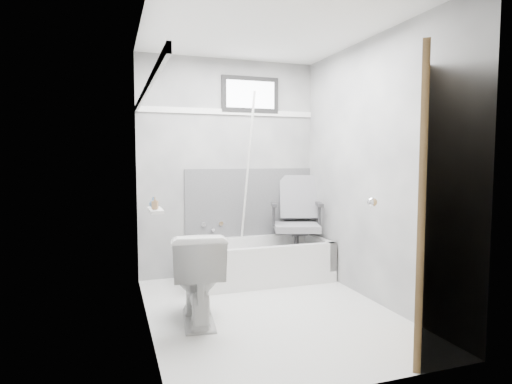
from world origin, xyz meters
name	(u,v)px	position (x,y,z in m)	size (l,w,h in m)	color
floor	(269,311)	(0.00, 0.00, 0.00)	(2.60, 2.60, 0.00)	white
ceiling	(270,24)	(0.00, 0.00, 2.40)	(2.60, 2.60, 0.00)	silver
wall_back	(229,168)	(0.00, 1.30, 1.20)	(2.00, 0.02, 2.40)	#5E5E62
wall_front	(353,178)	(0.00, -1.30, 1.20)	(2.00, 0.02, 2.40)	#5E5E62
wall_left	(146,173)	(-1.00, 0.00, 1.20)	(0.02, 2.60, 2.40)	#5E5E62
wall_right	(372,170)	(1.00, 0.00, 1.20)	(0.02, 2.60, 2.40)	#5E5E62
bathtub	(259,261)	(0.23, 0.93, 0.21)	(1.50, 0.70, 0.42)	silver
office_chair	(296,220)	(0.69, 0.98, 0.62)	(0.58, 0.58, 1.00)	slate
toilet	(197,276)	(-0.62, -0.01, 0.36)	(0.41, 0.74, 0.72)	white
door	(487,207)	(0.98, -1.28, 1.00)	(0.78, 0.78, 2.00)	brown
window	(250,95)	(0.25, 1.29, 2.02)	(0.66, 0.04, 0.40)	black
backerboard	(250,203)	(0.25, 1.29, 0.80)	(1.50, 0.02, 0.78)	#4C4C4F
trim_back	(229,112)	(0.00, 1.29, 1.82)	(2.00, 0.02, 0.06)	white
trim_left	(146,90)	(-0.99, 0.00, 1.82)	(0.02, 2.60, 0.06)	white
pole	(247,182)	(0.14, 1.06, 1.05)	(0.02, 0.02, 1.95)	silver
shelf	(155,210)	(-0.93, 0.08, 0.90)	(0.10, 0.32, 0.03)	silver
soap_bottle_a	(155,203)	(-0.94, 0.00, 0.97)	(0.04, 0.04, 0.09)	#906D48
soap_bottle_b	(153,202)	(-0.94, 0.14, 0.96)	(0.07, 0.07, 0.09)	slate
faucet	(212,227)	(-0.20, 1.27, 0.55)	(0.26, 0.10, 0.16)	silver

